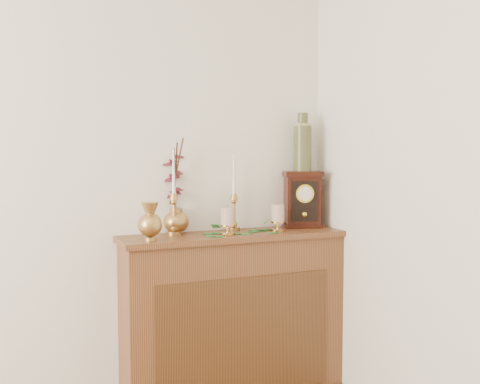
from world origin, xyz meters
name	(u,v)px	position (x,y,z in m)	size (l,w,h in m)	color
console_shelf	(234,323)	(1.40, 2.10, 0.44)	(1.24, 0.34, 0.93)	brown
candlestick_left	(174,207)	(1.08, 2.16, 1.08)	(0.08, 0.08, 0.45)	tan
candlestick_center	(234,206)	(1.44, 2.19, 1.07)	(0.07, 0.07, 0.42)	tan
bud_vase	(150,222)	(0.92, 2.00, 1.02)	(0.12, 0.12, 0.19)	tan
ginger_jar	(174,191)	(1.11, 2.23, 1.16)	(0.21, 0.22, 0.51)	tan
pillar_candle_left	(228,220)	(1.34, 2.04, 1.01)	(0.08, 0.08, 0.15)	#BC8141
pillar_candle_right	(278,217)	(1.64, 2.06, 1.01)	(0.08, 0.08, 0.16)	#BC8141
ivy_garland	(237,232)	(1.40, 2.07, 0.94)	(0.41, 0.19, 0.07)	#2B722C
mantel_clock	(302,200)	(1.85, 2.16, 1.09)	(0.25, 0.21, 0.32)	#36110A
ceramic_vase	(303,145)	(1.85, 2.16, 1.40)	(0.10, 0.10, 0.33)	#193328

